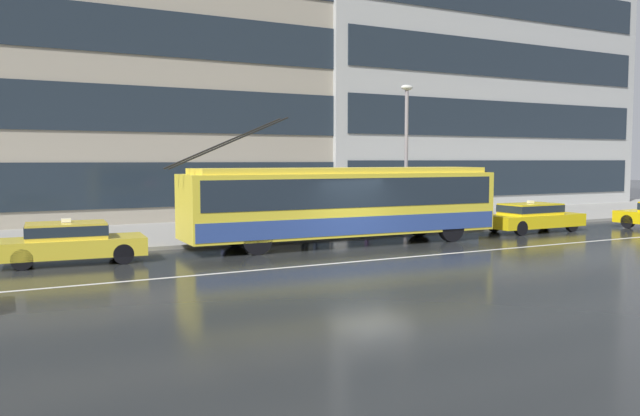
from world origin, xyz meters
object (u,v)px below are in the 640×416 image
taxi_queued_behind_bus (70,241)px  taxi_ahead_of_bus (532,216)px  pedestrian_walking_past (305,210)px  street_lamp (406,143)px  pedestrian_waiting_by_pole (316,210)px  trolleybus (345,202)px  pedestrian_approaching_curb (222,196)px  pedestrian_at_shelter (367,192)px  bus_shelter (278,189)px

taxi_queued_behind_bus → taxi_ahead_of_bus: bearing=-0.9°
pedestrian_walking_past → street_lamp: size_ratio=0.27×
street_lamp → pedestrian_waiting_by_pole: bearing=174.7°
trolleybus → taxi_ahead_of_bus: (9.45, -0.22, -0.89)m
pedestrian_walking_past → taxi_ahead_of_bus: bearing=-14.2°
taxi_ahead_of_bus → pedestrian_approaching_curb: size_ratio=2.46×
pedestrian_at_shelter → pedestrian_walking_past: pedestrian_at_shelter is taller
taxi_ahead_of_bus → pedestrian_walking_past: 10.30m
trolleybus → pedestrian_at_shelter: 4.87m
taxi_ahead_of_bus → pedestrian_waiting_by_pole: (-9.06, 3.33, 0.36)m
bus_shelter → taxi_queued_behind_bus: bearing=-158.5°
pedestrian_waiting_by_pole → bus_shelter: bearing=168.9°
pedestrian_walking_past → pedestrian_at_shelter: bearing=19.4°
pedestrian_walking_past → trolleybus: bearing=-77.1°
taxi_ahead_of_bus → street_lamp: bearing=148.2°
pedestrian_walking_past → street_lamp: 5.94m
taxi_queued_behind_bus → bus_shelter: bus_shelter is taller
street_lamp → pedestrian_walking_past: bearing=-175.6°
taxi_ahead_of_bus → pedestrian_at_shelter: (-6.20, 3.85, 1.06)m
pedestrian_approaching_curb → street_lamp: (8.12, -1.35, 2.21)m
taxi_ahead_of_bus → pedestrian_walking_past: size_ratio=2.75×
trolleybus → street_lamp: 5.92m
taxi_queued_behind_bus → pedestrian_approaching_curb: (6.28, 3.98, 1.00)m
street_lamp → taxi_ahead_of_bus: bearing=-31.8°
bus_shelter → street_lamp: 6.27m
street_lamp → bus_shelter: bearing=173.1°
bus_shelter → pedestrian_walking_past: 1.54m
trolleybus → pedestrian_walking_past: size_ratio=7.52×
taxi_queued_behind_bus → pedestrian_at_shelter: (12.93, 3.55, 1.06)m
trolleybus → taxi_queued_behind_bus: 9.73m
taxi_queued_behind_bus → pedestrian_at_shelter: size_ratio=2.17×
taxi_ahead_of_bus → pedestrian_approaching_curb: pedestrian_approaching_curb is taller
bus_shelter → street_lamp: (5.92, -0.71, 1.94)m
pedestrian_walking_past → pedestrian_waiting_by_pole: pedestrian_walking_past is taller
trolleybus → bus_shelter: size_ratio=3.02×
pedestrian_approaching_curb → pedestrian_waiting_by_pole: bearing=-14.1°
trolleybus → taxi_queued_behind_bus: (-9.69, 0.08, -0.89)m
pedestrian_walking_past → street_lamp: (5.25, 0.40, 2.76)m
street_lamp → pedestrian_approaching_curb: bearing=170.5°
pedestrian_waiting_by_pole → pedestrian_at_shelter: bearing=10.4°
taxi_queued_behind_bus → trolleybus: bearing=-0.5°
trolleybus → pedestrian_walking_past: bearing=102.9°
taxi_queued_behind_bus → pedestrian_approaching_curb: 7.50m
taxi_ahead_of_bus → pedestrian_waiting_by_pole: 9.66m
taxi_ahead_of_bus → pedestrian_at_shelter: pedestrian_at_shelter is taller
trolleybus → bus_shelter: 3.64m
taxi_ahead_of_bus → trolleybus: bearing=178.7°
taxi_ahead_of_bus → pedestrian_waiting_by_pole: bearing=159.8°
trolleybus → bus_shelter: (-1.20, 3.42, 0.39)m
pedestrian_at_shelter → street_lamp: bearing=-32.1°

